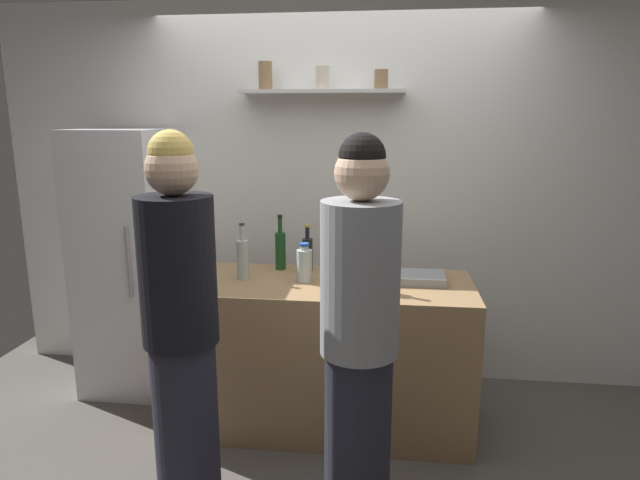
% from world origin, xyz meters
% --- Properties ---
extents(ground_plane, '(5.28, 5.28, 0.00)m').
position_xyz_m(ground_plane, '(0.00, 0.00, 0.00)').
color(ground_plane, '#59544F').
extents(back_wall_assembly, '(4.80, 0.32, 2.60)m').
position_xyz_m(back_wall_assembly, '(-0.00, 1.25, 1.31)').
color(back_wall_assembly, white).
rests_on(back_wall_assembly, ground).
extents(refrigerator, '(0.57, 0.65, 1.76)m').
position_xyz_m(refrigerator, '(-1.39, 0.85, 0.88)').
color(refrigerator, white).
rests_on(refrigerator, ground).
extents(counter, '(1.78, 0.71, 0.89)m').
position_xyz_m(counter, '(-0.05, 0.50, 0.45)').
color(counter, '#9E7A51').
rests_on(counter, ground).
extents(baking_pan, '(0.34, 0.24, 0.05)m').
position_xyz_m(baking_pan, '(0.50, 0.56, 0.92)').
color(baking_pan, gray).
rests_on(baking_pan, counter).
extents(utensil_holder, '(0.10, 0.10, 0.22)m').
position_xyz_m(utensil_holder, '(0.05, 0.68, 0.96)').
color(utensil_holder, '#B2B2B7').
rests_on(utensil_holder, counter).
extents(wine_bottle_amber_glass, '(0.07, 0.07, 0.34)m').
position_xyz_m(wine_bottle_amber_glass, '(0.19, 0.38, 1.03)').
color(wine_bottle_amber_glass, '#472814').
rests_on(wine_bottle_amber_glass, counter).
extents(wine_bottle_dark_glass, '(0.07, 0.07, 0.30)m').
position_xyz_m(wine_bottle_dark_glass, '(-0.16, 0.72, 1.01)').
color(wine_bottle_dark_glass, black).
rests_on(wine_bottle_dark_glass, counter).
extents(wine_bottle_pale_glass, '(0.07, 0.07, 0.34)m').
position_xyz_m(wine_bottle_pale_glass, '(-0.52, 0.51, 1.02)').
color(wine_bottle_pale_glass, '#B2BFB2').
rests_on(wine_bottle_pale_glass, counter).
extents(wine_bottle_green_glass, '(0.07, 0.07, 0.35)m').
position_xyz_m(wine_bottle_green_glass, '(-0.33, 0.74, 1.03)').
color(wine_bottle_green_glass, '#19471E').
rests_on(wine_bottle_green_glass, counter).
extents(water_bottle_plastic, '(0.09, 0.09, 0.23)m').
position_xyz_m(water_bottle_plastic, '(-0.15, 0.49, 1.00)').
color(water_bottle_plastic, silver).
rests_on(water_bottle_plastic, counter).
extents(person_blonde, '(0.34, 0.34, 1.79)m').
position_xyz_m(person_blonde, '(-0.59, -0.33, 0.90)').
color(person_blonde, '#262633').
rests_on(person_blonde, ground).
extents(person_grey_hoodie, '(0.34, 0.34, 1.78)m').
position_xyz_m(person_grey_hoodie, '(0.22, -0.34, 0.89)').
color(person_grey_hoodie, '#262633').
rests_on(person_grey_hoodie, ground).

